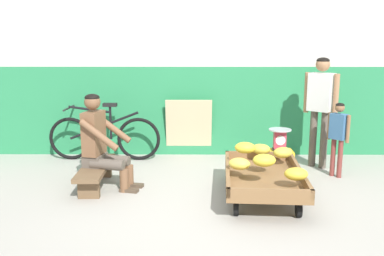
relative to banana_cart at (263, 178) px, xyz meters
The scene contains 13 objects.
ground_plane 0.93m from the banana_cart, 132.19° to the right, with size 80.00×80.00×0.00m, color #A39E93.
back_wall 2.55m from the banana_cart, 106.55° to the left, with size 16.00×0.30×3.30m.
banana_cart is the anchor object (origin of this frame).
banana_pile 0.23m from the banana_cart, 75.81° to the left, with size 0.86×1.22×0.25m.
low_bench 2.01m from the banana_cart, 169.08° to the left, with size 0.32×1.11×0.27m.
vendor_seated 1.95m from the banana_cart, 169.15° to the left, with size 0.72×0.57×1.14m.
plastic_crate 1.07m from the banana_cart, 69.58° to the left, with size 0.36×0.28×0.30m.
weighing_scale 1.08m from the banana_cart, 69.56° to the left, with size 0.30×0.30×0.29m.
bicycle_near_left 2.65m from the banana_cart, 143.05° to the left, with size 1.66×0.48×0.86m.
sign_board 2.04m from the banana_cart, 115.14° to the left, with size 0.70×0.22×0.88m.
customer_adult 1.72m from the banana_cart, 52.23° to the left, with size 0.39×0.36×1.53m.
customer_child 1.39m from the banana_cart, 36.41° to the left, with size 0.23×0.25×0.98m.
shopping_bag 0.70m from the banana_cart, 67.59° to the left, with size 0.18×0.12×0.24m, color #3370B7.
Camera 1 is at (-0.17, -3.94, 1.76)m, focal length 40.16 mm.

